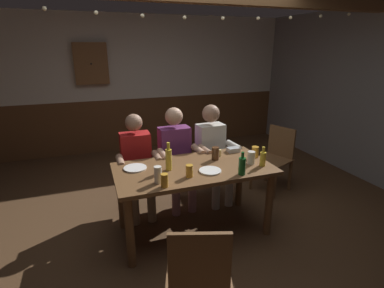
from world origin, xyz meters
name	(u,v)px	position (x,y,z in m)	size (l,w,h in m)	color
ground_plane	(191,226)	(0.00, 0.00, 0.00)	(6.94, 6.94, 0.00)	#4C331E
back_wall_upper	(138,57)	(0.00, 2.95, 1.74)	(5.76, 0.12, 1.50)	beige
back_wall_wainscot	(142,123)	(0.00, 2.95, 0.49)	(5.76, 0.12, 0.99)	brown
dining_table	(194,177)	(0.00, -0.08, 0.64)	(1.61, 0.81, 0.76)	brown
person_0	(137,161)	(-0.49, 0.54, 0.66)	(0.49, 0.54, 1.20)	#AD1919
person_1	(176,153)	(0.00, 0.55, 0.68)	(0.53, 0.50, 1.24)	#6B2D66
person_2	(213,149)	(0.49, 0.54, 0.68)	(0.50, 0.54, 1.24)	silver
chair_empty_near_right	(199,273)	(-0.37, -1.20, 0.48)	(0.56, 0.56, 0.88)	brown
chair_empty_near_left	(275,157)	(1.42, 0.50, 0.48)	(0.57, 0.57, 0.88)	brown
table_candle	(220,153)	(0.38, 0.11, 0.80)	(0.04, 0.04, 0.08)	#F9E08C
condiment_caddy	(233,150)	(0.60, 0.20, 0.78)	(0.14, 0.10, 0.05)	#B2B7BC
plate_0	(135,168)	(-0.58, 0.08, 0.76)	(0.23, 0.23, 0.01)	white
plate_1	(210,171)	(0.12, -0.24, 0.76)	(0.22, 0.22, 0.01)	white
bottle_0	(263,158)	(0.68, -0.29, 0.84)	(0.06, 0.06, 0.21)	gold
bottle_1	(169,159)	(-0.26, -0.06, 0.87)	(0.06, 0.06, 0.29)	gold
bottle_2	(242,166)	(0.38, -0.41, 0.85)	(0.07, 0.07, 0.23)	#195923
pint_glass_0	(215,153)	(0.29, 0.03, 0.83)	(0.08, 0.08, 0.14)	#4C2D19
pint_glass_1	(158,175)	(-0.43, -0.31, 0.84)	(0.07, 0.07, 0.16)	white
pint_glass_2	(251,158)	(0.60, -0.20, 0.82)	(0.08, 0.08, 0.14)	white
pint_glass_3	(255,152)	(0.74, -0.04, 0.82)	(0.08, 0.08, 0.12)	gold
pint_glass_4	(189,171)	(-0.12, -0.29, 0.82)	(0.07, 0.07, 0.12)	gold
pint_glass_5	(164,180)	(-0.39, -0.41, 0.82)	(0.07, 0.07, 0.12)	gold
wall_dart_cabinet	(91,64)	(-0.84, 2.82, 1.65)	(0.56, 0.15, 0.70)	brown
string_lights	(185,13)	(0.00, 0.18, 2.23)	(4.07, 0.04, 0.13)	#F9EAB2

